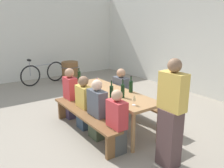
% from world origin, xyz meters
% --- Properties ---
extents(ground_plane, '(24.00, 24.00, 0.00)m').
position_xyz_m(ground_plane, '(0.00, 0.00, 0.00)').
color(ground_plane, gray).
extents(back_wall, '(14.00, 0.20, 3.20)m').
position_xyz_m(back_wall, '(0.00, 3.38, 1.60)').
color(back_wall, silver).
rests_on(back_wall, ground).
extents(side_wall, '(0.20, 7.17, 3.20)m').
position_xyz_m(side_wall, '(-4.98, 0.00, 1.60)').
color(side_wall, silver).
rests_on(side_wall, ground).
extents(tasting_table, '(2.20, 0.70, 0.75)m').
position_xyz_m(tasting_table, '(0.00, 0.00, 0.67)').
color(tasting_table, '#9E7247').
rests_on(tasting_table, ground).
extents(bench_near, '(2.10, 0.30, 0.45)m').
position_xyz_m(bench_near, '(0.00, -0.65, 0.36)').
color(bench_near, brown).
rests_on(bench_near, ground).
extents(bench_far, '(2.10, 0.30, 0.45)m').
position_xyz_m(bench_far, '(0.00, 0.65, 0.36)').
color(bench_far, brown).
rests_on(bench_far, ground).
extents(wine_bottle_0, '(0.07, 0.07, 0.33)m').
position_xyz_m(wine_bottle_0, '(0.34, -0.25, 0.87)').
color(wine_bottle_0, '#143319').
rests_on(wine_bottle_0, tasting_table).
extents(wine_bottle_1, '(0.07, 0.07, 0.35)m').
position_xyz_m(wine_bottle_1, '(0.43, -0.06, 0.88)').
color(wine_bottle_1, '#143319').
rests_on(wine_bottle_1, tasting_table).
extents(wine_bottle_2, '(0.08, 0.08, 0.33)m').
position_xyz_m(wine_bottle_2, '(0.26, 0.27, 0.87)').
color(wine_bottle_2, '#143319').
rests_on(wine_bottle_2, tasting_table).
extents(wine_bottle_3, '(0.07, 0.07, 0.33)m').
position_xyz_m(wine_bottle_3, '(-1.02, -0.20, 0.88)').
color(wine_bottle_3, '#143319').
rests_on(wine_bottle_3, tasting_table).
extents(wine_glass_0, '(0.07, 0.07, 0.17)m').
position_xyz_m(wine_glass_0, '(-0.62, 0.03, 0.87)').
color(wine_glass_0, silver).
rests_on(wine_glass_0, tasting_table).
extents(wine_glass_1, '(0.07, 0.07, 0.19)m').
position_xyz_m(wine_glass_1, '(0.85, -0.15, 0.88)').
color(wine_glass_1, silver).
rests_on(wine_glass_1, tasting_table).
extents(seated_guest_near_0, '(0.35, 0.24, 1.13)m').
position_xyz_m(seated_guest_near_0, '(-0.88, -0.50, 0.54)').
color(seated_guest_near_0, '#473954').
rests_on(seated_guest_near_0, ground).
extents(seated_guest_near_1, '(0.39, 0.24, 1.08)m').
position_xyz_m(seated_guest_near_1, '(-0.25, -0.50, 0.51)').
color(seated_guest_near_1, '#37485B').
rests_on(seated_guest_near_1, ground).
extents(seated_guest_near_2, '(0.41, 0.24, 1.12)m').
position_xyz_m(seated_guest_near_2, '(0.25, -0.50, 0.52)').
color(seated_guest_near_2, '#3F4933').
rests_on(seated_guest_near_2, ground).
extents(seated_guest_near_3, '(0.35, 0.24, 1.08)m').
position_xyz_m(seated_guest_near_3, '(0.85, -0.50, 0.51)').
color(seated_guest_near_3, '#494B48').
rests_on(seated_guest_near_3, ground).
extents(seated_guest_far_0, '(0.37, 0.24, 1.09)m').
position_xyz_m(seated_guest_far_0, '(-0.37, 0.50, 0.52)').
color(seated_guest_far_0, '#55504F').
rests_on(seated_guest_far_0, ground).
extents(standing_host, '(0.40, 0.24, 1.63)m').
position_xyz_m(standing_host, '(1.58, -0.07, 0.79)').
color(standing_host, '#523B3A').
rests_on(standing_host, ground).
extents(wine_barrel, '(0.61, 0.61, 0.72)m').
position_xyz_m(wine_barrel, '(-3.79, 0.83, 0.36)').
color(wine_barrel, brown).
rests_on(wine_barrel, ground).
extents(parked_bicycle_0, '(0.38, 1.64, 0.90)m').
position_xyz_m(parked_bicycle_0, '(-4.09, -0.03, 0.37)').
color(parked_bicycle_0, black).
rests_on(parked_bicycle_0, ground).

